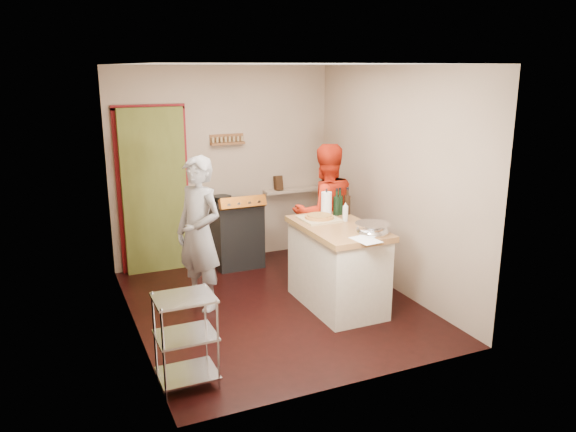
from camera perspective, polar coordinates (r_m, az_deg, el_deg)
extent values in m
plane|color=black|center=(6.35, -1.39, -9.02)|extent=(3.50, 3.50, 0.00)
cube|color=gray|center=(7.56, -6.56, 5.11)|extent=(3.00, 0.04, 2.60)
cube|color=#565B23|center=(7.43, -13.62, 2.66)|extent=(0.80, 0.40, 2.10)
cube|color=#660B0F|center=(7.31, -16.76, 2.23)|extent=(0.06, 0.06, 2.10)
cube|color=#660B0F|center=(7.45, -10.35, 2.86)|extent=(0.06, 0.06, 2.10)
cube|color=#660B0F|center=(7.22, -14.03, 10.71)|extent=(0.90, 0.06, 0.06)
cube|color=brown|center=(7.48, -6.14, 7.34)|extent=(0.46, 0.09, 0.03)
cube|color=brown|center=(7.51, -6.25, 7.83)|extent=(0.46, 0.02, 0.12)
cube|color=olive|center=(7.47, -6.15, 7.76)|extent=(0.42, 0.04, 0.07)
cube|color=gray|center=(7.87, 0.36, 2.63)|extent=(0.80, 0.18, 0.04)
cube|color=black|center=(7.77, -0.98, 3.37)|extent=(0.10, 0.14, 0.22)
cube|color=gray|center=(5.56, -15.91, 1.08)|extent=(0.04, 3.50, 2.60)
cube|color=gray|center=(6.64, 10.60, 3.60)|extent=(0.04, 3.50, 2.60)
cube|color=white|center=(5.80, -1.56, 15.26)|extent=(3.00, 3.50, 0.02)
cube|color=black|center=(7.48, -5.25, -2.04)|extent=(0.60, 0.55, 0.80)
cube|color=black|center=(7.37, -5.33, 1.16)|extent=(0.60, 0.55, 0.06)
cube|color=#944E15|center=(7.09, -4.62, 1.37)|extent=(0.60, 0.15, 0.17)
cylinder|color=black|center=(7.43, -6.76, 1.82)|extent=(0.26, 0.26, 0.05)
cylinder|color=silver|center=(4.60, -12.50, -13.72)|extent=(0.02, 0.02, 0.80)
cylinder|color=silver|center=(4.68, -7.10, -12.88)|extent=(0.02, 0.02, 0.80)
cylinder|color=silver|center=(4.91, -13.38, -11.81)|extent=(0.02, 0.02, 0.80)
cylinder|color=silver|center=(4.99, -8.33, -11.08)|extent=(0.02, 0.02, 0.80)
cube|color=silver|center=(4.93, -10.15, -15.45)|extent=(0.48, 0.40, 0.02)
cube|color=silver|center=(4.77, -10.35, -11.82)|extent=(0.48, 0.40, 0.02)
cube|color=silver|center=(4.63, -10.54, -8.16)|extent=(0.48, 0.40, 0.02)
cube|color=beige|center=(6.20, 5.02, -5.36)|extent=(0.66, 1.17, 0.87)
cube|color=olive|center=(6.05, 5.12, -1.25)|extent=(0.72, 1.23, 0.06)
cube|color=#D6B883|center=(6.24, 3.19, -0.31)|extent=(0.40, 0.40, 0.02)
cylinder|color=#B46F38|center=(6.24, 3.20, -0.09)|extent=(0.32, 0.32, 0.02)
ellipsoid|color=silver|center=(5.78, 8.53, -1.26)|extent=(0.35, 0.35, 0.11)
cylinder|color=white|center=(6.38, 3.92, 1.19)|extent=(0.12, 0.12, 0.28)
cylinder|color=silver|center=(6.22, 5.84, 0.26)|extent=(0.06, 0.06, 0.17)
cube|color=white|center=(5.58, 7.90, -2.42)|extent=(0.24, 0.32, 0.00)
cylinder|color=black|center=(6.48, 5.27, 1.51)|extent=(0.08, 0.08, 0.31)
cylinder|color=black|center=(6.50, 6.04, 1.54)|extent=(0.08, 0.08, 0.31)
cylinder|color=black|center=(6.43, 4.96, 1.42)|extent=(0.08, 0.08, 0.31)
imported|color=#B0B1B5|center=(6.10, -9.02, -1.81)|extent=(0.64, 0.73, 1.68)
imported|color=#B1200B|center=(6.88, 3.77, 0.32)|extent=(0.85, 0.68, 1.69)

